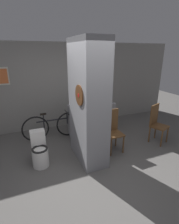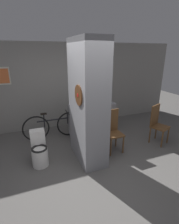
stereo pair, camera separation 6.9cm
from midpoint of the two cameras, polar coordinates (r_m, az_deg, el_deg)
ground_plane at (r=3.79m, az=1.93°, el=-18.90°), size 14.00×14.00×0.00m
wall_back at (r=5.58m, az=-8.81°, el=8.35°), size 8.00×0.09×2.60m
pillar_center at (r=3.68m, az=-0.07°, el=2.85°), size 0.55×1.12×2.60m
counter_shelf at (r=5.12m, az=1.27°, el=-2.27°), size 1.33×0.44×0.92m
toilet at (r=3.98m, az=-15.57°, el=-12.10°), size 0.34×0.50×0.73m
chair_near_pillar at (r=4.28m, az=7.97°, el=-5.59°), size 0.40×0.40×1.03m
chair_by_doorway at (r=4.95m, az=21.71°, el=-3.31°), size 0.51×0.51×1.03m
bicycle at (r=4.98m, az=-11.35°, el=-4.39°), size 1.65×0.42×0.77m
bottle_tall at (r=5.15m, az=4.32°, el=4.24°), size 0.08×0.08×0.25m
bottle_short at (r=5.09m, az=6.23°, el=3.70°), size 0.08×0.08×0.18m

